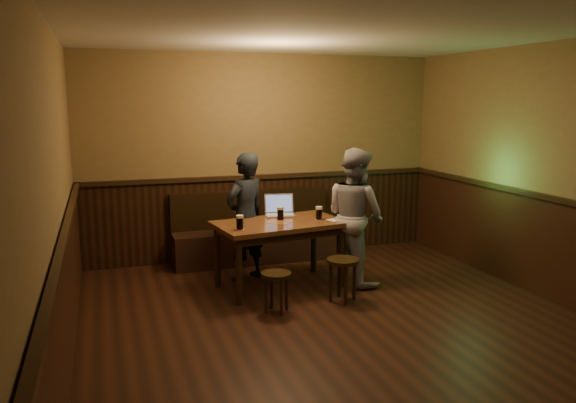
# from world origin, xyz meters

# --- Properties ---
(room) EXTENTS (5.04, 6.04, 2.84)m
(room) POSITION_xyz_m (0.00, 0.22, 1.20)
(room) COLOR black
(room) RESTS_ON ground
(bench) EXTENTS (2.20, 0.50, 0.95)m
(bench) POSITION_xyz_m (-0.22, 2.75, 0.31)
(bench) COLOR black
(bench) RESTS_ON ground
(pub_table) EXTENTS (1.57, 1.05, 0.79)m
(pub_table) POSITION_xyz_m (-0.22, 1.58, 0.68)
(pub_table) COLOR brown
(pub_table) RESTS_ON ground
(stool_left) EXTENTS (0.35, 0.35, 0.42)m
(stool_left) POSITION_xyz_m (-0.50, 0.84, 0.34)
(stool_left) COLOR black
(stool_left) RESTS_ON ground
(stool_right) EXTENTS (0.40, 0.40, 0.48)m
(stool_right) POSITION_xyz_m (0.28, 0.90, 0.38)
(stool_right) COLOR black
(stool_right) RESTS_ON ground
(pint_left) EXTENTS (0.10, 0.10, 0.16)m
(pint_left) POSITION_xyz_m (-0.75, 1.33, 0.87)
(pint_left) COLOR maroon
(pint_left) RESTS_ON pub_table
(pint_mid) EXTENTS (0.10, 0.10, 0.16)m
(pint_mid) POSITION_xyz_m (-0.19, 1.66, 0.87)
(pint_mid) COLOR maroon
(pint_mid) RESTS_ON pub_table
(pint_right) EXTENTS (0.10, 0.10, 0.16)m
(pint_right) POSITION_xyz_m (0.25, 1.54, 0.87)
(pint_right) COLOR maroon
(pint_right) RESTS_ON pub_table
(laptop) EXTENTS (0.40, 0.34, 0.25)m
(laptop) POSITION_xyz_m (-0.10, 1.94, 0.85)
(laptop) COLOR silver
(laptop) RESTS_ON pub_table
(menu) EXTENTS (0.26, 0.21, 0.00)m
(menu) POSITION_xyz_m (0.45, 1.48, 0.79)
(menu) COLOR silver
(menu) RESTS_ON pub_table
(person_suit) EXTENTS (0.68, 0.60, 1.56)m
(person_suit) POSITION_xyz_m (-0.52, 2.00, 0.78)
(person_suit) COLOR black
(person_suit) RESTS_ON ground
(person_grey) EXTENTS (0.82, 0.93, 1.63)m
(person_grey) POSITION_xyz_m (0.69, 1.48, 0.81)
(person_grey) COLOR gray
(person_grey) RESTS_ON ground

